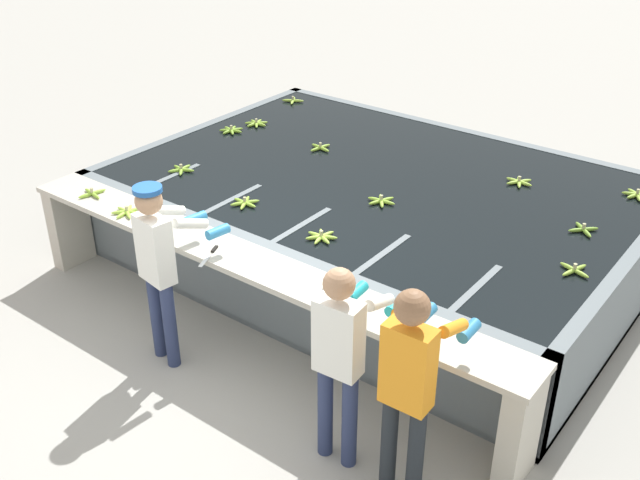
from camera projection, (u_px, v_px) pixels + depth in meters
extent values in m
plane|color=#A3A099|center=(233.00, 361.00, 6.38)|extent=(80.00, 80.00, 0.00)
cube|color=slate|center=(378.00, 254.00, 7.92)|extent=(5.11, 3.57, 0.06)
cube|color=slate|center=(270.00, 290.00, 6.52)|extent=(5.11, 0.12, 0.91)
cube|color=slate|center=(459.00, 166.00, 8.92)|extent=(5.11, 0.12, 0.91)
cube|color=slate|center=(207.00, 161.00, 9.04)|extent=(0.12, 3.57, 0.91)
cube|color=slate|center=(623.00, 299.00, 6.39)|extent=(0.12, 3.57, 0.91)
cube|color=black|center=(379.00, 216.00, 7.71)|extent=(4.87, 3.33, 0.85)
cube|color=slate|center=(174.00, 217.00, 7.74)|extent=(0.06, 0.80, 0.91)
cube|color=slate|center=(234.00, 241.00, 7.29)|extent=(0.06, 0.80, 0.91)
cube|color=slate|center=(303.00, 268.00, 6.84)|extent=(0.06, 0.80, 0.91)
cube|color=slate|center=(381.00, 300.00, 6.38)|extent=(0.06, 0.80, 0.91)
cube|color=slate|center=(471.00, 335.00, 5.93)|extent=(0.06, 0.80, 0.91)
cube|color=#B7B2A3|center=(246.00, 261.00, 6.11)|extent=(5.11, 0.45, 0.05)
cube|color=#B7B2A3|center=(69.00, 225.00, 7.64)|extent=(0.16, 0.41, 0.86)
cube|color=#B7B2A3|center=(520.00, 431.00, 5.03)|extent=(0.16, 0.41, 0.86)
cylinder|color=navy|center=(157.00, 315.00, 6.28)|extent=(0.11, 0.11, 0.80)
cylinder|color=navy|center=(170.00, 325.00, 6.15)|extent=(0.11, 0.11, 0.80)
cube|color=white|center=(155.00, 249.00, 5.89)|extent=(0.34, 0.22, 0.56)
sphere|color=tan|center=(149.00, 201.00, 5.68)|extent=(0.22, 0.22, 0.22)
cylinder|color=#1E5199|center=(147.00, 189.00, 5.64)|extent=(0.23, 0.23, 0.04)
cylinder|color=white|center=(168.00, 210.00, 6.04)|extent=(0.13, 0.32, 0.18)
cylinder|color=teal|center=(195.00, 219.00, 6.27)|extent=(0.12, 0.21, 0.08)
cylinder|color=white|center=(191.00, 224.00, 5.84)|extent=(0.13, 0.32, 0.18)
cylinder|color=teal|center=(218.00, 232.00, 6.07)|extent=(0.12, 0.21, 0.08)
cylinder|color=navy|center=(325.00, 410.00, 5.27)|extent=(0.11, 0.11, 0.78)
cylinder|color=navy|center=(350.00, 421.00, 5.17)|extent=(0.11, 0.11, 0.78)
cube|color=white|center=(338.00, 337.00, 4.90)|extent=(0.33, 0.19, 0.56)
sphere|color=tan|center=(339.00, 284.00, 4.70)|extent=(0.21, 0.21, 0.21)
cylinder|color=white|center=(338.00, 288.00, 5.06)|extent=(0.10, 0.31, 0.18)
cylinder|color=#1EA3AD|center=(357.00, 292.00, 5.32)|extent=(0.10, 0.21, 0.08)
cylinder|color=white|center=(380.00, 303.00, 4.91)|extent=(0.10, 0.31, 0.18)
cylinder|color=#1EA3AD|center=(396.00, 306.00, 5.17)|extent=(0.10, 0.21, 0.08)
cylinder|color=#1E2328|center=(389.00, 445.00, 4.95)|extent=(0.11, 0.11, 0.82)
cylinder|color=#1E2328|center=(415.00, 458.00, 4.84)|extent=(0.11, 0.11, 0.82)
cube|color=orange|center=(408.00, 366.00, 4.56)|extent=(0.32, 0.18, 0.58)
sphere|color=#896042|center=(412.00, 307.00, 4.35)|extent=(0.22, 0.22, 0.22)
cylinder|color=orange|center=(408.00, 311.00, 4.72)|extent=(0.09, 0.31, 0.18)
cylinder|color=teal|center=(425.00, 314.00, 4.97)|extent=(0.09, 0.20, 0.08)
cylinder|color=orange|center=(453.00, 328.00, 4.55)|extent=(0.09, 0.31, 0.18)
cylinder|color=teal|center=(469.00, 331.00, 4.81)|extent=(0.09, 0.20, 0.08)
ellipsoid|color=#9EC642|center=(524.00, 183.00, 7.34)|extent=(0.17, 0.05, 0.04)
ellipsoid|color=#9EC642|center=(524.00, 181.00, 7.39)|extent=(0.13, 0.16, 0.04)
ellipsoid|color=#9EC642|center=(519.00, 180.00, 7.42)|extent=(0.11, 0.17, 0.04)
ellipsoid|color=#9EC642|center=(514.00, 180.00, 7.41)|extent=(0.17, 0.05, 0.04)
ellipsoid|color=#9EC642|center=(514.00, 183.00, 7.36)|extent=(0.13, 0.16, 0.04)
ellipsoid|color=#9EC642|center=(519.00, 184.00, 7.33)|extent=(0.11, 0.17, 0.04)
cylinder|color=tan|center=(519.00, 179.00, 7.36)|extent=(0.03, 0.03, 0.04)
ellipsoid|color=#9EC642|center=(294.00, 99.00, 9.62)|extent=(0.12, 0.16, 0.04)
ellipsoid|color=#9EC642|center=(289.00, 101.00, 9.58)|extent=(0.16, 0.12, 0.04)
ellipsoid|color=#9EC642|center=(292.00, 102.00, 9.52)|extent=(0.12, 0.16, 0.04)
ellipsoid|color=#9EC642|center=(297.00, 101.00, 9.57)|extent=(0.16, 0.12, 0.04)
cylinder|color=tan|center=(293.00, 98.00, 9.56)|extent=(0.03, 0.03, 0.04)
ellipsoid|color=#8CB738|center=(253.00, 125.00, 8.80)|extent=(0.06, 0.17, 0.04)
ellipsoid|color=#8CB738|center=(256.00, 125.00, 8.79)|extent=(0.14, 0.15, 0.04)
ellipsoid|color=#8CB738|center=(260.00, 124.00, 8.81)|extent=(0.17, 0.05, 0.04)
ellipsoid|color=#8CB738|center=(261.00, 123.00, 8.85)|extent=(0.13, 0.16, 0.04)
ellipsoid|color=#8CB738|center=(258.00, 122.00, 8.88)|extent=(0.08, 0.17, 0.04)
ellipsoid|color=#8CB738|center=(254.00, 122.00, 8.87)|extent=(0.17, 0.10, 0.04)
ellipsoid|color=#8CB738|center=(252.00, 123.00, 8.84)|extent=(0.17, 0.12, 0.04)
cylinder|color=tan|center=(256.00, 121.00, 8.82)|extent=(0.03, 0.03, 0.04)
ellipsoid|color=#9EC642|center=(326.00, 235.00, 6.42)|extent=(0.07, 0.17, 0.04)
ellipsoid|color=#9EC642|center=(321.00, 234.00, 6.44)|extent=(0.14, 0.15, 0.04)
ellipsoid|color=#9EC642|center=(316.00, 235.00, 6.42)|extent=(0.17, 0.04, 0.04)
ellipsoid|color=#9EC642|center=(315.00, 237.00, 6.37)|extent=(0.13, 0.16, 0.04)
ellipsoid|color=#9EC642|center=(319.00, 240.00, 6.34)|extent=(0.08, 0.17, 0.04)
ellipsoid|color=#9EC642|center=(324.00, 239.00, 6.34)|extent=(0.17, 0.10, 0.04)
ellipsoid|color=#9EC642|center=(328.00, 237.00, 6.38)|extent=(0.17, 0.11, 0.04)
cylinder|color=tan|center=(321.00, 233.00, 6.37)|extent=(0.03, 0.03, 0.04)
ellipsoid|color=#8CB738|center=(381.00, 198.00, 7.05)|extent=(0.13, 0.16, 0.04)
ellipsoid|color=#8CB738|center=(376.00, 200.00, 7.02)|extent=(0.17, 0.06, 0.04)
ellipsoid|color=#8CB738|center=(376.00, 202.00, 6.98)|extent=(0.10, 0.17, 0.04)
ellipsoid|color=#8CB738|center=(382.00, 203.00, 6.95)|extent=(0.13, 0.16, 0.04)
ellipsoid|color=#8CB738|center=(387.00, 202.00, 6.98)|extent=(0.17, 0.06, 0.04)
ellipsoid|color=#8CB738|center=(386.00, 200.00, 7.02)|extent=(0.10, 0.17, 0.04)
cylinder|color=tan|center=(381.00, 197.00, 6.98)|extent=(0.03, 0.03, 0.04)
ellipsoid|color=#75A333|center=(577.00, 230.00, 6.49)|extent=(0.14, 0.15, 0.04)
ellipsoid|color=#75A333|center=(586.00, 233.00, 6.45)|extent=(0.15, 0.14, 0.04)
ellipsoid|color=#75A333|center=(589.00, 229.00, 6.51)|extent=(0.14, 0.15, 0.04)
ellipsoid|color=#75A333|center=(580.00, 227.00, 6.55)|extent=(0.15, 0.14, 0.04)
cylinder|color=tan|center=(584.00, 226.00, 6.48)|extent=(0.03, 0.03, 0.04)
ellipsoid|color=#7FAD33|center=(176.00, 170.00, 7.62)|extent=(0.12, 0.17, 0.04)
ellipsoid|color=#7FAD33|center=(181.00, 172.00, 7.59)|extent=(0.14, 0.15, 0.04)
ellipsoid|color=#7FAD33|center=(186.00, 170.00, 7.63)|extent=(0.17, 0.10, 0.04)
ellipsoid|color=#7FAD33|center=(185.00, 168.00, 7.68)|extent=(0.05, 0.17, 0.04)
ellipsoid|color=#7FAD33|center=(178.00, 168.00, 7.68)|extent=(0.17, 0.07, 0.04)
cylinder|color=tan|center=(181.00, 166.00, 7.62)|extent=(0.03, 0.03, 0.04)
ellipsoid|color=#7FAD33|center=(233.00, 129.00, 8.68)|extent=(0.10, 0.17, 0.04)
ellipsoid|color=#7FAD33|center=(229.00, 129.00, 8.67)|extent=(0.17, 0.08, 0.04)
ellipsoid|color=#7FAD33|center=(227.00, 130.00, 8.64)|extent=(0.16, 0.13, 0.04)
ellipsoid|color=#7FAD33|center=(228.00, 132.00, 8.60)|extent=(0.04, 0.17, 0.04)
ellipsoid|color=#7FAD33|center=(232.00, 132.00, 8.59)|extent=(0.15, 0.14, 0.04)
ellipsoid|color=#7FAD33|center=(235.00, 131.00, 8.61)|extent=(0.17, 0.07, 0.04)
ellipsoid|color=#7FAD33|center=(236.00, 130.00, 8.66)|extent=(0.11, 0.17, 0.04)
cylinder|color=tan|center=(231.00, 127.00, 8.62)|extent=(0.03, 0.03, 0.04)
ellipsoid|color=#93BC3D|center=(639.00, 193.00, 7.16)|extent=(0.04, 0.17, 0.04)
ellipsoid|color=#93BC3D|center=(634.00, 192.00, 7.16)|extent=(0.16, 0.13, 0.04)
ellipsoid|color=#93BC3D|center=(631.00, 194.00, 7.13)|extent=(0.17, 0.08, 0.04)
ellipsoid|color=#93BC3D|center=(633.00, 196.00, 7.09)|extent=(0.10, 0.17, 0.04)
ellipsoid|color=#93BC3D|center=(638.00, 197.00, 7.07)|extent=(0.11, 0.17, 0.04)
cylinder|color=tan|center=(638.00, 191.00, 7.10)|extent=(0.03, 0.03, 0.04)
ellipsoid|color=#8CB738|center=(241.00, 201.00, 6.99)|extent=(0.17, 0.04, 0.04)
ellipsoid|color=#8CB738|center=(239.00, 204.00, 6.95)|extent=(0.12, 0.16, 0.04)
ellipsoid|color=#8CB738|center=(243.00, 205.00, 6.92)|extent=(0.11, 0.17, 0.04)
ellipsoid|color=#8CB738|center=(249.00, 204.00, 6.93)|extent=(0.17, 0.04, 0.04)
ellipsoid|color=#8CB738|center=(251.00, 202.00, 6.98)|extent=(0.12, 0.16, 0.04)
ellipsoid|color=#8CB738|center=(246.00, 200.00, 7.01)|extent=(0.11, 0.17, 0.04)
cylinder|color=tan|center=(245.00, 199.00, 6.95)|extent=(0.03, 0.03, 0.04)
ellipsoid|color=#8CB738|center=(324.00, 149.00, 8.13)|extent=(0.17, 0.07, 0.04)
ellipsoid|color=#8CB738|center=(324.00, 146.00, 8.20)|extent=(0.07, 0.17, 0.04)
ellipsoid|color=#8CB738|center=(317.00, 146.00, 8.20)|extent=(0.17, 0.07, 0.04)
ellipsoid|color=#8CB738|center=(317.00, 149.00, 8.13)|extent=(0.07, 0.17, 0.04)
cylinder|color=tan|center=(320.00, 145.00, 8.15)|extent=(0.03, 0.03, 0.04)
ellipsoid|color=#93BC3D|center=(570.00, 272.00, 5.88)|extent=(0.09, 0.17, 0.04)
ellipsoid|color=#93BC3D|center=(580.00, 273.00, 5.86)|extent=(0.17, 0.09, 0.04)
ellipsoid|color=#93BC3D|center=(579.00, 268.00, 5.93)|extent=(0.09, 0.17, 0.04)
ellipsoid|color=#93BC3D|center=(569.00, 267.00, 5.94)|extent=(0.17, 0.09, 0.04)
cylinder|color=tan|center=(575.00, 266.00, 5.89)|extent=(0.03, 0.03, 0.04)
ellipsoid|color=#93BC3D|center=(343.00, 296.00, 5.57)|extent=(0.11, 0.17, 0.04)
ellipsoid|color=#93BC3D|center=(337.00, 297.00, 5.56)|extent=(0.17, 0.07, 0.04)
ellipsoid|color=#93BC3D|center=(334.00, 300.00, 5.52)|extent=(0.15, 0.14, 0.04)
ellipsoid|color=#93BC3D|center=(337.00, 303.00, 5.49)|extent=(0.04, 0.17, 0.04)
ellipsoid|color=#93BC3D|center=(344.00, 304.00, 5.48)|extent=(0.16, 0.13, 0.04)
ellipsoid|color=#93BC3D|center=(348.00, 301.00, 5.51)|extent=(0.17, 0.08, 0.04)
ellipsoid|color=#93BC3D|center=(348.00, 298.00, 5.55)|extent=(0.10, 0.17, 0.04)
cylinder|color=tan|center=(342.00, 296.00, 5.51)|extent=(0.03, 0.03, 0.04)
ellipsoid|color=#9EC642|center=(123.00, 210.00, 6.82)|extent=(0.17, 0.05, 0.04)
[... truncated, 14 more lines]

